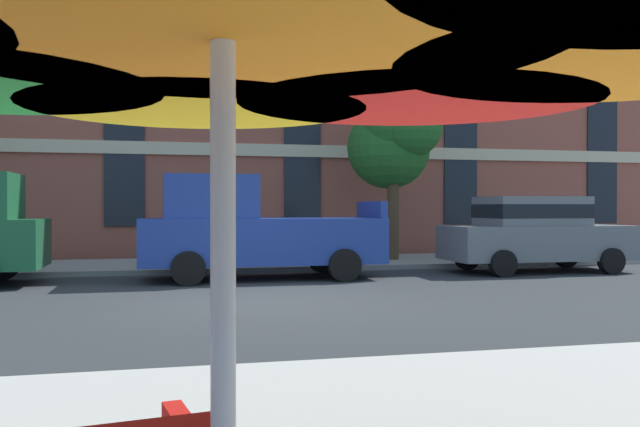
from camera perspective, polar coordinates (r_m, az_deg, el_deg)
ground_plane at (r=10.81m, az=-4.86°, el=-7.62°), size 120.00×120.00×0.00m
sidewalk_far at (r=17.52m, az=-8.19°, el=-4.29°), size 56.00×3.60×0.12m
apartment_building at (r=26.43m, az=-9.90°, el=14.71°), size 40.65×12.08×16.00m
pickup_blue at (r=14.42m, az=-5.91°, el=-1.48°), size 5.10×2.12×2.20m
sedan_gray at (r=16.70m, az=17.71°, el=-1.48°), size 4.40×1.98×1.78m
street_tree_middle at (r=18.51m, az=6.18°, el=6.31°), size 2.40×2.71×4.66m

